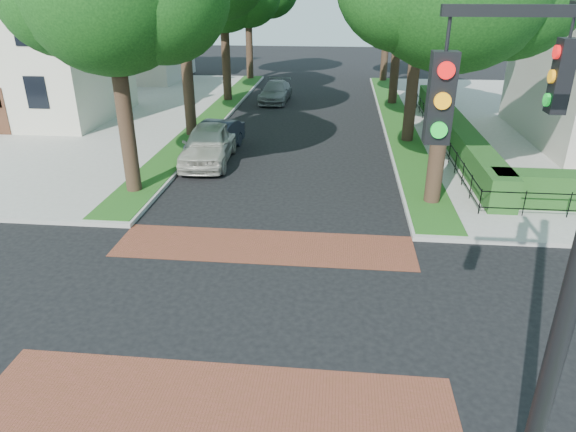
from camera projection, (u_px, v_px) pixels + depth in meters
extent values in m
plane|color=black|center=(246.00, 306.00, 12.58)|extent=(120.00, 120.00, 0.00)
cube|color=brown|center=(264.00, 246.00, 15.48)|extent=(9.00, 2.20, 0.01)
cube|color=brown|center=(216.00, 402.00, 9.67)|extent=(9.00, 2.20, 0.01)
cube|color=#214212|center=(397.00, 120.00, 29.35)|extent=(1.60, 29.80, 0.02)
cube|color=#214212|center=(212.00, 116.00, 30.35)|extent=(1.60, 29.80, 0.02)
cylinder|color=black|center=(444.00, 98.00, 16.86)|extent=(0.56, 0.56, 7.35)
cylinder|color=black|center=(415.00, 60.00, 24.05)|extent=(0.56, 0.56, 7.70)
cylinder|color=black|center=(396.00, 50.00, 32.43)|extent=(0.56, 0.56, 6.65)
cylinder|color=black|center=(386.00, 35.00, 40.53)|extent=(0.56, 0.56, 7.00)
cylinder|color=black|center=(122.00, 97.00, 17.94)|extent=(0.56, 0.56, 7.00)
cylinder|color=black|center=(186.00, 54.00, 24.99)|extent=(0.56, 0.56, 8.05)
cylinder|color=black|center=(225.00, 47.00, 33.40)|extent=(0.56, 0.56, 6.86)
cylinder|color=black|center=(249.00, 33.00, 41.52)|extent=(0.56, 0.56, 7.14)
cube|color=#224517|center=(454.00, 130.00, 25.17)|extent=(1.00, 18.00, 1.20)
cube|color=beige|center=(29.00, 59.00, 28.96)|extent=(9.00, 8.00, 6.50)
cube|color=#BAB3A7|center=(126.00, 37.00, 41.66)|extent=(9.00, 8.00, 6.50)
cube|color=black|center=(542.00, 11.00, 5.18)|extent=(2.00, 0.12, 0.12)
cube|color=black|center=(440.00, 98.00, 5.63)|extent=(0.28, 0.22, 1.00)
cylinder|color=red|center=(446.00, 70.00, 5.38)|extent=(0.18, 0.05, 0.18)
cylinder|color=orange|center=(442.00, 101.00, 5.51)|extent=(0.18, 0.05, 0.18)
cylinder|color=#0CB226|center=(439.00, 130.00, 5.64)|extent=(0.18, 0.05, 0.18)
cube|color=black|center=(562.00, 77.00, 7.00)|extent=(0.22, 0.28, 1.00)
cylinder|color=red|center=(557.00, 52.00, 6.88)|extent=(0.05, 0.18, 0.18)
cylinder|color=orange|center=(552.00, 76.00, 7.01)|extent=(0.05, 0.18, 0.18)
cylinder|color=#0CB226|center=(547.00, 100.00, 7.14)|extent=(0.05, 0.18, 0.18)
imported|color=#B4B1A2|center=(208.00, 144.00, 22.53)|extent=(2.28, 5.08, 1.69)
imported|color=#212531|center=(216.00, 138.00, 23.90)|extent=(2.03, 4.47, 1.42)
imported|color=slate|center=(275.00, 92.00, 34.68)|extent=(1.99, 4.61, 1.32)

